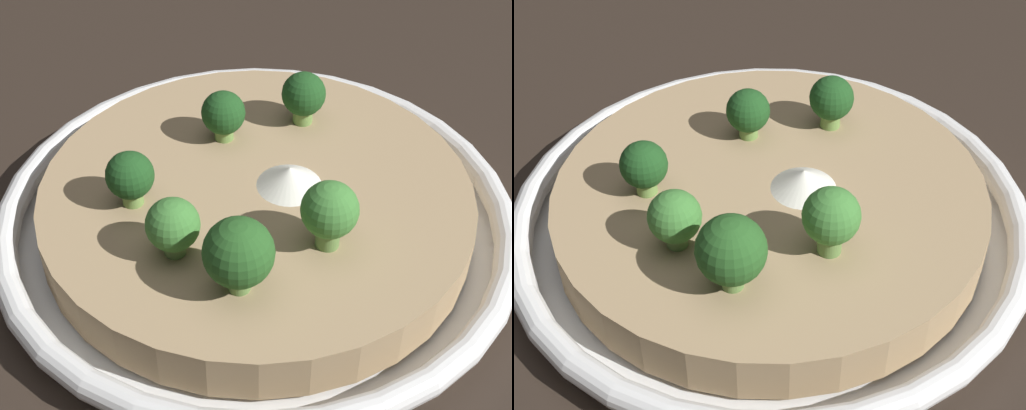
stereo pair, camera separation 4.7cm
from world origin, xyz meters
The scene contains 9 objects.
ground_plane centered at (0.00, 0.00, 0.00)m, with size 6.00×6.00×0.00m, color #2D231C.
risotto_bowl centered at (0.00, 0.00, 0.02)m, with size 0.32×0.32×0.04m.
cheese_sprinkle centered at (-0.01, -0.02, 0.04)m, with size 0.04×0.04×0.01m.
broccoli_back_right centered at (0.04, 0.06, 0.06)m, with size 0.03×0.03×0.03m.
broccoli_left centered at (-0.06, 0.01, 0.06)m, with size 0.03×0.03×0.04m.
broccoli_right centered at (0.05, -0.02, 0.06)m, with size 0.03×0.03×0.03m.
broccoli_back centered at (-0.05, 0.06, 0.06)m, with size 0.04×0.04×0.04m.
broccoli_front centered at (0.02, -0.07, 0.06)m, with size 0.03×0.03×0.04m.
broccoli_back_left centered at (-0.01, 0.07, 0.06)m, with size 0.03×0.03×0.04m.
Camera 1 is at (-0.25, 0.25, 0.34)m, focal length 55.00 mm.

